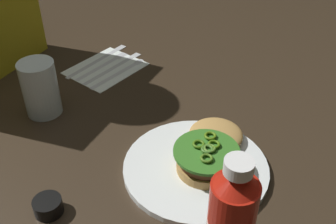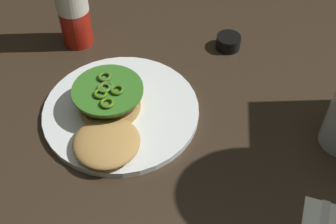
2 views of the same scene
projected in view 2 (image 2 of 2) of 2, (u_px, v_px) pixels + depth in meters
The scene contains 4 objects.
ground_plane at pixel (192, 129), 0.73m from camera, with size 3.00×3.00×0.00m, color #312519.
dinner_plate at pixel (121, 111), 0.75m from camera, with size 0.27×0.27×0.01m, color white.
burger_sandwich at pixel (108, 113), 0.71m from camera, with size 0.20×0.13×0.05m.
condiment_cup at pixel (228, 42), 0.87m from camera, with size 0.05×0.05×0.03m, color black.
Camera 2 is at (0.47, 0.01, 0.57)m, focal length 46.03 mm.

